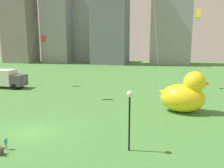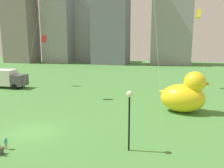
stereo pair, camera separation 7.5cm
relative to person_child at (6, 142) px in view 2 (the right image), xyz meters
The scene contains 8 objects.
ground_plane 3.15m from the person_child, 92.82° to the left, with size 140.00×140.00×0.00m, color #48853C.
person_child is the anchor object (origin of this frame).
giant_inflatable_duck 17.01m from the person_child, 46.76° to the left, with size 5.14×3.30×4.26m.
lamppost 8.72m from the person_child, 15.52° to the left, with size 0.42×0.42×4.11m.
box_truck 23.05m from the person_child, 130.81° to the left, with size 6.53×2.83×2.85m.
city_skyline 64.23m from the person_child, 108.14° to the left, with size 58.85×16.64×40.87m.
kite_red 24.24m from the person_child, 115.47° to the left, with size 1.80×1.75×8.16m.
kite_yellow 27.54m from the person_child, 59.48° to the left, with size 1.96×2.02×11.41m.
Camera 2 is at (11.31, -15.29, 7.31)m, focal length 37.56 mm.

